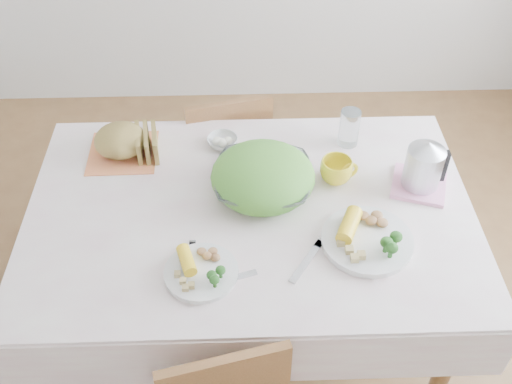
{
  "coord_description": "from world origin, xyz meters",
  "views": [
    {
      "loc": [
        -0.03,
        -1.42,
        2.18
      ],
      "look_at": [
        0.02,
        0.02,
        0.82
      ],
      "focal_mm": 42.0,
      "sensor_mm": 36.0,
      "label": 1
    }
  ],
  "objects_px": {
    "dinner_plate_left": "(201,272)",
    "electric_kettle": "(425,160)",
    "dining_table": "(251,281)",
    "chair_far": "(223,147)",
    "dinner_plate_right": "(367,241)",
    "salad_bowl": "(263,181)",
    "yellow_mug": "(336,171)"
  },
  "relations": [
    {
      "from": "dinner_plate_left",
      "to": "electric_kettle",
      "type": "bearing_deg",
      "value": 26.29
    },
    {
      "from": "dining_table",
      "to": "chair_far",
      "type": "height_order",
      "value": "chair_far"
    },
    {
      "from": "dining_table",
      "to": "dinner_plate_right",
      "type": "relative_size",
      "value": 4.8
    },
    {
      "from": "dining_table",
      "to": "dinner_plate_left",
      "type": "relative_size",
      "value": 6.2
    },
    {
      "from": "salad_bowl",
      "to": "dinner_plate_right",
      "type": "height_order",
      "value": "salad_bowl"
    },
    {
      "from": "dinner_plate_left",
      "to": "yellow_mug",
      "type": "distance_m",
      "value": 0.61
    },
    {
      "from": "dinner_plate_right",
      "to": "yellow_mug",
      "type": "bearing_deg",
      "value": 101.62
    },
    {
      "from": "dinner_plate_right",
      "to": "electric_kettle",
      "type": "distance_m",
      "value": 0.36
    },
    {
      "from": "salad_bowl",
      "to": "yellow_mug",
      "type": "distance_m",
      "value": 0.26
    },
    {
      "from": "salad_bowl",
      "to": "electric_kettle",
      "type": "xyz_separation_m",
      "value": [
        0.54,
        0.0,
        0.08
      ]
    },
    {
      "from": "chair_far",
      "to": "electric_kettle",
      "type": "height_order",
      "value": "electric_kettle"
    },
    {
      "from": "salad_bowl",
      "to": "dinner_plate_left",
      "type": "distance_m",
      "value": 0.42
    },
    {
      "from": "salad_bowl",
      "to": "dining_table",
      "type": "bearing_deg",
      "value": -116.98
    },
    {
      "from": "chair_far",
      "to": "electric_kettle",
      "type": "relative_size",
      "value": 4.62
    },
    {
      "from": "electric_kettle",
      "to": "dining_table",
      "type": "bearing_deg",
      "value": 178.94
    },
    {
      "from": "chair_far",
      "to": "dinner_plate_left",
      "type": "relative_size",
      "value": 3.66
    },
    {
      "from": "chair_far",
      "to": "dinner_plate_left",
      "type": "bearing_deg",
      "value": 74.46
    },
    {
      "from": "dining_table",
      "to": "dinner_plate_right",
      "type": "distance_m",
      "value": 0.56
    },
    {
      "from": "salad_bowl",
      "to": "dinner_plate_right",
      "type": "relative_size",
      "value": 1.15
    },
    {
      "from": "chair_far",
      "to": "yellow_mug",
      "type": "height_order",
      "value": "chair_far"
    },
    {
      "from": "chair_far",
      "to": "yellow_mug",
      "type": "bearing_deg",
      "value": 113.4
    },
    {
      "from": "dinner_plate_left",
      "to": "yellow_mug",
      "type": "relative_size",
      "value": 1.97
    },
    {
      "from": "salad_bowl",
      "to": "yellow_mug",
      "type": "xyz_separation_m",
      "value": [
        0.26,
        0.04,
        0.0
      ]
    },
    {
      "from": "dining_table",
      "to": "salad_bowl",
      "type": "bearing_deg",
      "value": 63.02
    },
    {
      "from": "dining_table",
      "to": "dinner_plate_right",
      "type": "bearing_deg",
      "value": -24.63
    },
    {
      "from": "dinner_plate_left",
      "to": "dinner_plate_right",
      "type": "height_order",
      "value": "dinner_plate_right"
    },
    {
      "from": "chair_far",
      "to": "dinner_plate_right",
      "type": "height_order",
      "value": "chair_far"
    },
    {
      "from": "salad_bowl",
      "to": "dinner_plate_right",
      "type": "distance_m",
      "value": 0.41
    },
    {
      "from": "chair_far",
      "to": "salad_bowl",
      "type": "relative_size",
      "value": 2.47
    },
    {
      "from": "dining_table",
      "to": "yellow_mug",
      "type": "relative_size",
      "value": 12.2
    },
    {
      "from": "dining_table",
      "to": "yellow_mug",
      "type": "height_order",
      "value": "yellow_mug"
    },
    {
      "from": "yellow_mug",
      "to": "electric_kettle",
      "type": "xyz_separation_m",
      "value": [
        0.29,
        -0.04,
        0.08
      ]
    }
  ]
}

